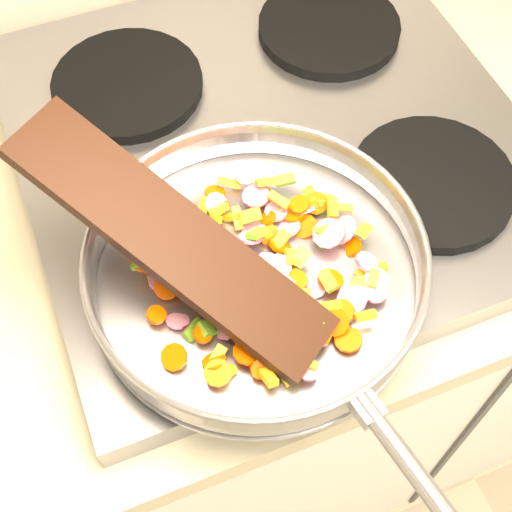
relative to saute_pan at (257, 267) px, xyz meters
name	(u,v)px	position (x,y,z in m)	size (l,w,h in m)	color
cooktop	(272,146)	(0.10, 0.19, -0.07)	(0.60, 0.60, 0.04)	#939399
grate_fl	(202,260)	(-0.04, 0.05, -0.04)	(0.19, 0.19, 0.02)	black
grate_fr	(432,182)	(0.24, 0.05, -0.04)	(0.19, 0.19, 0.02)	black
grate_bl	(127,84)	(-0.04, 0.33, -0.04)	(0.19, 0.19, 0.02)	black
grate_br	(329,28)	(0.24, 0.33, -0.04)	(0.19, 0.19, 0.02)	black
saute_pan	(257,267)	(0.00, 0.00, 0.00)	(0.38, 0.55, 0.05)	#9E9EA5
vegetable_heap	(263,270)	(0.01, 0.00, -0.01)	(0.25, 0.27, 0.04)	#F6AD18
wooden_spatula	(173,240)	(-0.07, 0.03, 0.05)	(0.34, 0.08, 0.02)	black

